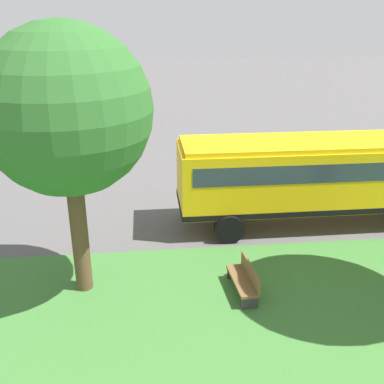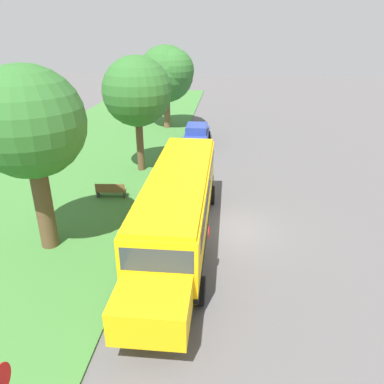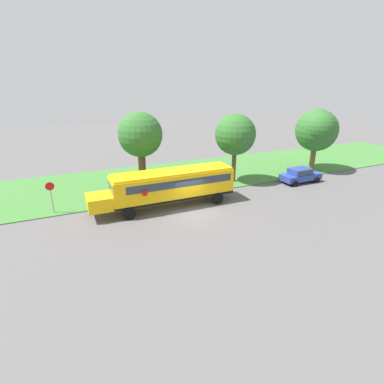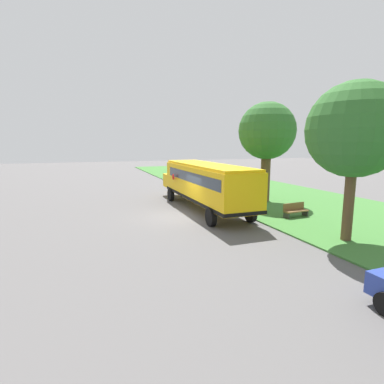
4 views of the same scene
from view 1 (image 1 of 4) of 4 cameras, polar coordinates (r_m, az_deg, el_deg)
The scene contains 4 objects.
ground_plane at distance 19.20m, azimuth 10.61°, elevation -0.84°, with size 120.00×120.00×0.00m, color #565454.
school_bus at distance 16.94m, azimuth 17.42°, elevation 2.34°, with size 2.84×12.42×3.16m.
oak_tree_roadside_mid at distance 11.47m, azimuth -15.28°, elevation 9.80°, with size 4.21×4.21×7.21m.
park_bench at distance 12.64m, azimuth 6.69°, elevation -11.00°, with size 1.63×0.61×0.92m.
Camera 1 is at (-16.92, 5.34, 7.33)m, focal length 42.00 mm.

